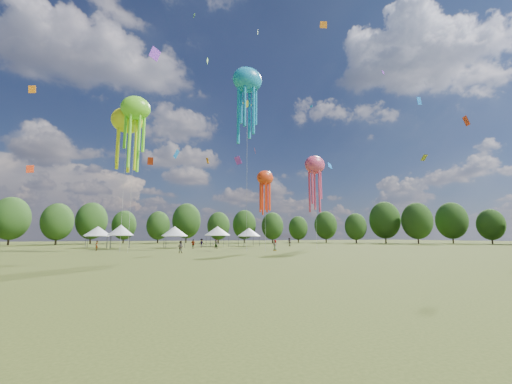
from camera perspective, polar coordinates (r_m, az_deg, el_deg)
name	(u,v)px	position (r m, az deg, el deg)	size (l,w,h in m)	color
ground	(460,286)	(17.31, 32.85, -14.08)	(300.00, 300.00, 0.00)	#384416
spectator_near	(180,247)	(43.58, -13.47, -9.62)	(0.77, 0.60, 1.58)	gray
spectators_far	(228,243)	(61.83, -5.04, -9.21)	(38.27, 23.74, 1.85)	gray
festival_tents	(181,231)	(67.01, -13.38, -6.88)	(35.93, 10.64, 4.39)	#47474C
show_kites	(211,130)	(50.59, -8.17, 11.00)	(36.01, 8.70, 28.93)	#FBFF1A
small_kites	(217,88)	(61.04, -7.09, 18.08)	(72.38, 60.35, 43.99)	#FBFF1A
treeline	(176,217)	(73.39, -14.25, -4.34)	(201.57, 95.24, 13.43)	#38281C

